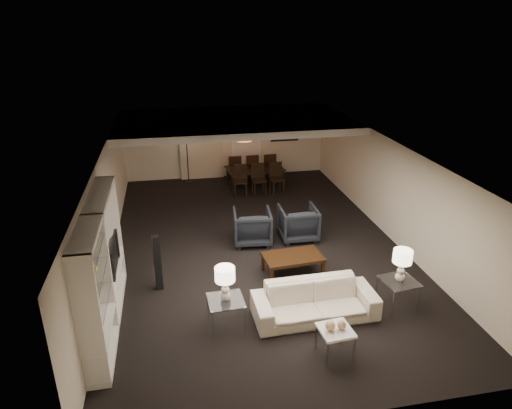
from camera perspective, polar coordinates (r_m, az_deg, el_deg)
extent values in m
plane|color=black|center=(11.59, 0.00, -5.03)|extent=(11.00, 11.00, 0.00)
cube|color=silver|center=(10.66, 0.00, 6.97)|extent=(7.00, 11.00, 0.02)
cube|color=beige|center=(16.24, -3.72, 7.81)|extent=(7.00, 0.02, 2.50)
cube|color=beige|center=(6.46, 9.76, -17.37)|extent=(7.00, 0.02, 2.50)
cube|color=beige|center=(11.00, -18.20, -0.60)|extent=(0.02, 11.00, 2.50)
cube|color=beige|center=(12.18, 16.40, 1.85)|extent=(0.02, 11.00, 2.50)
cube|color=silver|center=(14.04, -2.76, 10.32)|extent=(7.00, 4.00, 0.20)
cube|color=beige|center=(16.09, -6.89, 7.37)|extent=(1.50, 0.12, 2.40)
cube|color=silver|center=(16.36, -1.24, 7.24)|extent=(0.90, 0.05, 2.10)
cube|color=#142D38|center=(16.51, 3.60, 9.13)|extent=(0.95, 0.04, 0.65)
cylinder|color=#D8591E|center=(14.19, -1.51, 8.49)|extent=(0.52, 0.52, 0.24)
imported|color=beige|center=(8.92, 7.37, -11.92)|extent=(2.36, 0.97, 0.68)
imported|color=black|center=(11.52, -0.48, -2.78)|extent=(1.02, 1.04, 0.87)
imported|color=black|center=(11.78, 5.27, -2.30)|extent=(0.95, 0.98, 0.87)
sphere|color=#DDB775|center=(7.89, 9.27, -14.72)|extent=(0.17, 0.17, 0.17)
sphere|color=tan|center=(7.96, 10.67, -14.55)|extent=(0.15, 0.15, 0.15)
imported|color=black|center=(9.38, -17.90, -6.01)|extent=(1.05, 0.14, 0.61)
imported|color=#2849AF|center=(7.59, -19.78, -12.65)|extent=(0.18, 0.18, 0.19)
imported|color=gold|center=(7.77, -19.76, -7.49)|extent=(0.16, 0.16, 0.17)
cube|color=black|center=(9.75, -12.19, -7.15)|extent=(0.16, 0.16, 1.24)
imported|color=black|center=(15.32, -0.11, 3.36)|extent=(1.95, 1.18, 0.66)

